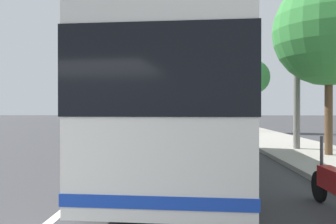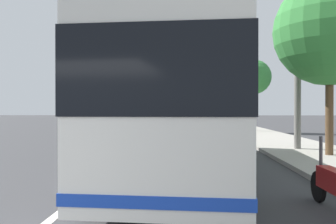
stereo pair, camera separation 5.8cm
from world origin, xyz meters
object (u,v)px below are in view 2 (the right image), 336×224
at_px(coach_bus, 184,105).
at_px(car_behind_bus, 137,123).
at_px(utility_pole, 298,73).
at_px(roadside_tree_mid_block, 330,31).
at_px(car_side_street, 138,121).
at_px(car_oncoming, 159,118).
at_px(roadside_tree_far_block, 254,77).

distance_m(coach_bus, car_behind_bus, 17.85).
bearing_deg(coach_bus, utility_pole, -40.61).
bearing_deg(utility_pole, roadside_tree_mid_block, -165.78).
xyz_separation_m(car_behind_bus, roadside_tree_mid_block, (-14.58, -8.93, 3.82)).
height_order(car_behind_bus, utility_pole, utility_pole).
bearing_deg(utility_pole, car_behind_bus, 33.73).
bearing_deg(coach_bus, roadside_tree_mid_block, -57.79).
relative_size(coach_bus, roadside_tree_mid_block, 1.76).
bearing_deg(roadside_tree_mid_block, car_side_street, 26.22).
bearing_deg(car_oncoming, roadside_tree_far_block, 25.51).
height_order(car_oncoming, utility_pole, utility_pole).
relative_size(coach_bus, car_oncoming, 2.74).
height_order(car_behind_bus, roadside_tree_mid_block, roadside_tree_mid_block).
bearing_deg(car_oncoming, roadside_tree_mid_block, 15.68).
bearing_deg(roadside_tree_mid_block, roadside_tree_far_block, -0.06).
height_order(car_oncoming, roadside_tree_far_block, roadside_tree_far_block).
distance_m(car_oncoming, car_side_street, 13.77).
bearing_deg(utility_pole, car_side_street, 27.45).
bearing_deg(car_behind_bus, roadside_tree_mid_block, 30.20).
height_order(car_side_street, roadside_tree_far_block, roadside_tree_far_block).
bearing_deg(utility_pole, car_oncoming, 14.68).
bearing_deg(car_side_street, roadside_tree_mid_block, 28.75).
height_order(coach_bus, roadside_tree_mid_block, roadside_tree_mid_block).
distance_m(car_side_street, utility_pole, 19.76).
xyz_separation_m(coach_bus, car_side_street, (22.14, 4.47, -1.16)).
relative_size(coach_bus, car_behind_bus, 2.63).
relative_size(car_oncoming, utility_pole, 0.64).
distance_m(coach_bus, utility_pole, 6.73).
distance_m(car_behind_bus, car_side_street, 4.79).
xyz_separation_m(car_oncoming, car_behind_bus, (-18.50, 0.28, -0.05)).
distance_m(car_behind_bus, utility_pole, 15.40).
xyz_separation_m(roadside_tree_far_block, utility_pole, (-12.10, 0.51, -0.95)).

